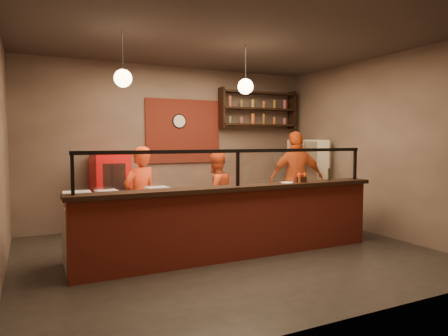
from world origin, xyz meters
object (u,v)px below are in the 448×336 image
cook_mid (216,193)px  cook_right (297,179)px  fridge (307,180)px  red_cooler (111,194)px  condiment_caddy (300,179)px  wall_clock (179,121)px  pizza_dough (276,188)px  pepper_mill (329,174)px  cook_left (140,198)px

cook_mid → cook_right: bearing=166.9°
fridge → red_cooler: bearing=-168.5°
red_cooler → condiment_caddy: 3.49m
wall_clock → pizza_dough: size_ratio=0.67×
cook_mid → condiment_caddy: bearing=107.6°
pizza_dough → pepper_mill: (0.67, -0.53, 0.25)m
pizza_dough → condiment_caddy: size_ratio=2.82×
wall_clock → cook_right: wall_clock is taller
wall_clock → cook_left: wall_clock is taller
fridge → pepper_mill: bearing=-96.2°
wall_clock → condiment_caddy: wall_clock is taller
red_cooler → pizza_dough: 3.04m
cook_right → red_cooler: size_ratio=1.29×
fridge → pepper_mill: 1.98m
pepper_mill → cook_right: bearing=75.4°
cook_left → cook_right: (3.18, 0.26, 0.14)m
cook_mid → condiment_caddy: (0.77, -1.48, 0.35)m
condiment_caddy → pepper_mill: bearing=2.1°
cook_right → fridge: bearing=-131.5°
cook_right → condiment_caddy: bearing=69.9°
cook_left → cook_mid: size_ratio=1.07×
condiment_caddy → red_cooler: bearing=135.1°
cook_left → pepper_mill: bearing=135.0°
cook_mid → pepper_mill: bearing=123.0°
pizza_dough → pepper_mill: size_ratio=2.28×
cook_mid → pizza_dough: size_ratio=3.35×
cook_right → fridge: (0.55, 0.38, -0.08)m
fridge → condiment_caddy: fridge is taller
cook_mid → condiment_caddy: cook_mid is taller
fridge → pizza_dough: (-1.58, -1.21, 0.05)m
red_cooler → cook_right: bearing=-22.0°
pepper_mill → red_cooler: bearing=141.5°
cook_left → cook_mid: 1.51m
red_cooler → condiment_caddy: bearing=-49.6°
condiment_caddy → cook_mid: bearing=117.6°
pizza_dough → cook_left: bearing=165.1°
wall_clock → pizza_dough: bearing=-67.2°
pepper_mill → wall_clock: bearing=120.2°
pizza_dough → fridge: bearing=37.5°
cook_mid → fridge: size_ratio=0.88×
wall_clock → cook_mid: 1.87m
pepper_mill → condiment_caddy: bearing=-177.9°
cook_mid → pizza_dough: bearing=116.7°
fridge → pizza_dough: size_ratio=3.83×
cook_right → pizza_dough: (-1.03, -0.83, -0.04)m
red_cooler → condiment_caddy: size_ratio=9.18×
cook_right → fridge: 0.67m
condiment_caddy → pepper_mill: 0.59m
fridge → cook_right: bearing=-124.3°
fridge → red_cooler: 4.01m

